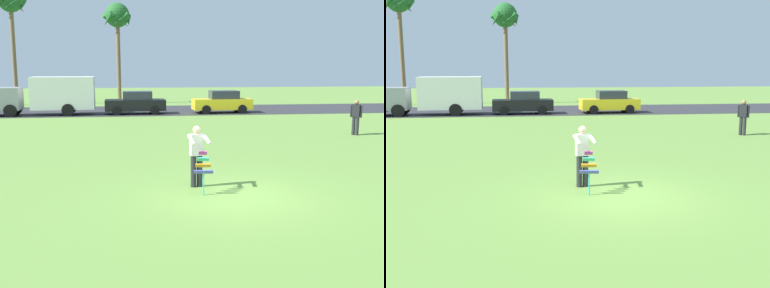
# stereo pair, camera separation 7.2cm
# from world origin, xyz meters

# --- Properties ---
(ground_plane) EXTENTS (120.00, 120.00, 0.00)m
(ground_plane) POSITION_xyz_m (0.00, 0.00, 0.00)
(ground_plane) COLOR olive
(road_strip) EXTENTS (120.00, 8.00, 0.01)m
(road_strip) POSITION_xyz_m (0.00, 23.52, 0.01)
(road_strip) COLOR #2D2D33
(road_strip) RESTS_ON ground
(person_kite_flyer) EXTENTS (0.61, 0.70, 1.73)m
(person_kite_flyer) POSITION_xyz_m (-0.85, 1.10, 0.95)
(person_kite_flyer) COLOR #26262B
(person_kite_flyer) RESTS_ON ground
(kite_held) EXTENTS (0.52, 0.67, 1.10)m
(kite_held) POSITION_xyz_m (-0.77, 0.41, 0.73)
(kite_held) COLOR #D83399
(kite_held) RESTS_ON ground
(parked_truck_grey_van) EXTENTS (6.77, 2.30, 2.62)m
(parked_truck_grey_van) POSITION_xyz_m (-8.16, 21.11, 1.41)
(parked_truck_grey_van) COLOR gray
(parked_truck_grey_van) RESTS_ON ground
(parked_car_black) EXTENTS (4.25, 1.93, 1.60)m
(parked_car_black) POSITION_xyz_m (-2.39, 21.12, 0.77)
(parked_car_black) COLOR black
(parked_car_black) RESTS_ON ground
(parked_car_yellow) EXTENTS (4.26, 1.96, 1.60)m
(parked_car_yellow) POSITION_xyz_m (3.80, 21.12, 0.77)
(parked_car_yellow) COLOR yellow
(parked_car_yellow) RESTS_ON ground
(palm_tree_left_near) EXTENTS (2.58, 2.71, 9.87)m
(palm_tree_left_near) POSITION_xyz_m (-12.56, 29.90, 8.34)
(palm_tree_left_near) COLOR brown
(palm_tree_left_near) RESTS_ON ground
(palm_tree_right_near) EXTENTS (2.58, 2.71, 8.75)m
(palm_tree_right_near) POSITION_xyz_m (-3.77, 30.17, 7.32)
(palm_tree_right_near) COLOR brown
(palm_tree_right_near) RESTS_ON ground
(person_walker_near) EXTENTS (0.44, 0.41, 1.73)m
(person_walker_near) POSITION_xyz_m (8.23, 9.75, 0.93)
(person_walker_near) COLOR #26262B
(person_walker_near) RESTS_ON ground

